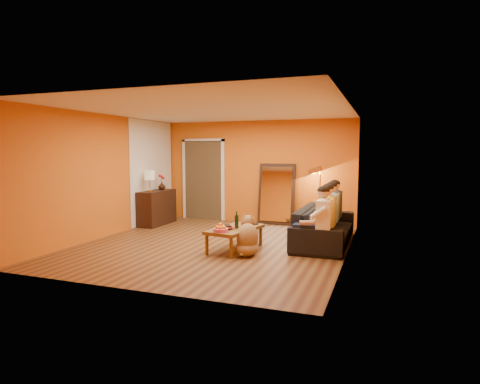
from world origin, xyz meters
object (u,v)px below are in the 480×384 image
(person_mid_right, at_px, (332,212))
(tumbler, at_px, (243,224))
(coffee_table, at_px, (235,239))
(person_far_left, at_px, (324,221))
(dog, at_px, (248,235))
(vase, at_px, (162,186))
(mirror_frame, at_px, (276,194))
(floor_lamp, at_px, (320,198))
(wine_bottle, at_px, (237,220))
(sideboard, at_px, (157,207))
(person_far_right, at_px, (335,209))
(person_mid_left, at_px, (328,217))
(table_lamp, at_px, (150,181))
(laptop, at_px, (250,224))
(sofa, at_px, (324,226))

(person_mid_right, height_order, tumbler, person_mid_right)
(coffee_table, bearing_deg, person_far_left, 14.38)
(dog, relative_size, vase, 3.64)
(mirror_frame, relative_size, floor_lamp, 1.06)
(wine_bottle, distance_m, tumbler, 0.21)
(sideboard, height_order, person_far_right, person_far_right)
(person_far_left, distance_m, tumbler, 1.49)
(person_mid_left, distance_m, wine_bottle, 1.71)
(table_lamp, relative_size, person_mid_left, 0.42)
(dog, bearing_deg, wine_bottle, 149.31)
(person_far_right, height_order, laptop, person_far_right)
(wine_bottle, bearing_deg, floor_lamp, 67.77)
(person_mid_right, bearing_deg, person_far_left, -90.00)
(table_lamp, distance_m, person_mid_left, 4.48)
(sideboard, distance_m, tumbler, 3.35)
(mirror_frame, distance_m, dog, 3.20)
(coffee_table, bearing_deg, sideboard, 156.70)
(mirror_frame, distance_m, laptop, 2.57)
(person_mid_left, bearing_deg, wine_bottle, -154.97)
(person_far_left, relative_size, laptop, 3.89)
(laptop, bearing_deg, person_far_right, 20.79)
(floor_lamp, height_order, person_mid_left, floor_lamp)
(table_lamp, distance_m, person_far_right, 4.41)
(sideboard, height_order, tumbler, sideboard)
(person_far_right, distance_m, laptop, 2.02)
(coffee_table, relative_size, person_far_right, 1.00)
(sofa, bearing_deg, wine_bottle, 129.59)
(sideboard, xyz_separation_m, person_mid_right, (4.37, -0.59, 0.18))
(dog, distance_m, person_far_right, 2.41)
(coffee_table, bearing_deg, person_mid_right, 47.39)
(person_mid_right, bearing_deg, tumbler, -143.28)
(person_mid_left, xyz_separation_m, tumbler, (-1.48, -0.55, -0.14))
(sofa, distance_m, person_far_left, 1.04)
(person_mid_right, bearing_deg, table_lamp, 176.14)
(floor_lamp, bearing_deg, laptop, -106.06)
(dog, height_order, laptop, dog)
(table_lamp, relative_size, coffee_table, 0.42)
(sofa, height_order, laptop, sofa)
(person_mid_right, bearing_deg, sideboard, 172.25)
(sideboard, relative_size, table_lamp, 2.31)
(sofa, relative_size, tumbler, 21.72)
(mirror_frame, xyz_separation_m, person_far_left, (1.58, -2.77, -0.15))
(wine_bottle, bearing_deg, person_mid_right, 39.42)
(person_mid_right, relative_size, person_far_right, 1.00)
(mirror_frame, height_order, floor_lamp, mirror_frame)
(coffee_table, height_order, laptop, laptop)
(coffee_table, xyz_separation_m, dog, (0.33, -0.26, 0.15))
(sideboard, height_order, person_far_left, person_far_left)
(tumbler, relative_size, laptop, 0.36)
(sideboard, height_order, coffee_table, sideboard)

